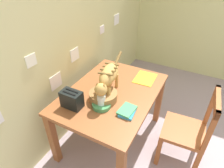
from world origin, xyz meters
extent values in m
cube|color=beige|center=(0.00, 2.13, 1.25)|extent=(5.20, 0.10, 2.50)
cube|color=white|center=(1.33, 2.07, 1.11)|extent=(0.15, 0.01, 0.15)
cube|color=white|center=(-0.32, 2.07, 1.18)|extent=(0.11, 0.01, 0.11)
cube|color=white|center=(-0.08, 2.07, 0.82)|extent=(0.16, 0.01, 0.16)
cube|color=white|center=(0.90, 2.07, 1.08)|extent=(0.11, 0.01, 0.11)
cube|color=white|center=(0.27, 2.07, 0.98)|extent=(0.15, 0.01, 0.15)
cube|color=#96532C|center=(0.14, 1.51, 0.71)|extent=(1.23, 0.89, 0.03)
cube|color=brown|center=(0.14, 1.51, 0.66)|extent=(1.15, 0.81, 0.07)
cube|color=#96532C|center=(0.71, 1.12, 0.35)|extent=(0.07, 0.07, 0.69)
cube|color=#96532C|center=(-0.43, 1.91, 0.35)|extent=(0.07, 0.07, 0.69)
cube|color=#96532C|center=(0.71, 1.91, 0.35)|extent=(0.07, 0.07, 0.69)
ellipsoid|color=tan|center=(0.11, 1.53, 0.96)|extent=(0.40, 0.22, 0.17)
cube|color=brown|center=(0.20, 1.55, 1.03)|extent=(0.05, 0.15, 0.01)
cube|color=brown|center=(0.14, 1.54, 1.03)|extent=(0.05, 0.15, 0.01)
cube|color=brown|center=(0.07, 1.52, 1.03)|extent=(0.05, 0.15, 0.01)
cube|color=brown|center=(0.01, 1.51, 1.03)|extent=(0.05, 0.15, 0.01)
cylinder|color=tan|center=(-0.02, 1.46, 0.81)|extent=(0.04, 0.04, 0.16)
cylinder|color=tan|center=(-0.03, 1.55, 0.81)|extent=(0.04, 0.04, 0.16)
cylinder|color=tan|center=(0.25, 1.51, 0.81)|extent=(0.04, 0.04, 0.16)
cylinder|color=tan|center=(0.23, 1.60, 0.81)|extent=(0.04, 0.04, 0.16)
sphere|color=tan|center=(-0.12, 1.49, 0.93)|extent=(0.12, 0.12, 0.12)
cone|color=tan|center=(-0.11, 1.46, 0.98)|extent=(0.04, 0.04, 0.05)
cone|color=tan|center=(-0.12, 1.52, 0.98)|extent=(0.04, 0.04, 0.05)
cylinder|color=brown|center=(0.40, 1.58, 0.98)|extent=(0.25, 0.08, 0.09)
cylinder|color=#458F53|center=(-0.12, 1.49, 0.75)|extent=(0.18, 0.18, 0.04)
cylinder|color=white|center=(-0.12, 1.49, 0.81)|extent=(0.08, 0.08, 0.09)
torus|color=white|center=(-0.07, 1.49, 0.82)|extent=(0.06, 0.01, 0.06)
cube|color=gold|center=(0.55, 1.29, 0.73)|extent=(0.30, 0.24, 0.01)
cube|color=#2F8FC1|center=(-0.08, 1.23, 0.74)|extent=(0.20, 0.15, 0.02)
cube|color=#439F60|center=(-0.07, 1.24, 0.76)|extent=(0.19, 0.14, 0.02)
cylinder|color=#9E713F|center=(-0.02, 1.53, 0.77)|extent=(0.28, 0.28, 0.09)
cylinder|color=#47321C|center=(-0.02, 1.53, 0.78)|extent=(0.23, 0.23, 0.07)
cube|color=black|center=(-0.24, 1.74, 0.81)|extent=(0.12, 0.20, 0.17)
cube|color=black|center=(-0.27, 1.74, 0.90)|extent=(0.02, 0.14, 0.01)
cube|color=black|center=(-0.22, 1.74, 0.90)|extent=(0.02, 0.14, 0.01)
cube|color=#9D5025|center=(0.25, 0.73, 0.43)|extent=(0.45, 0.45, 0.04)
cube|color=#9D5025|center=(0.26, 0.54, 0.89)|extent=(0.42, 0.07, 0.08)
cube|color=#9D5025|center=(0.07, 0.53, 0.69)|extent=(0.04, 0.04, 0.48)
cube|color=#9D5025|center=(0.45, 0.55, 0.69)|extent=(0.04, 0.04, 0.48)
cube|color=#9D5025|center=(0.05, 0.90, 0.20)|extent=(0.04, 0.04, 0.41)
cube|color=#9D5025|center=(0.42, 0.93, 0.20)|extent=(0.04, 0.04, 0.41)
cube|color=#9D5025|center=(0.07, 0.53, 0.20)|extent=(0.04, 0.04, 0.41)
cube|color=#9D5025|center=(0.45, 0.55, 0.20)|extent=(0.04, 0.04, 0.41)
camera|label=1|loc=(-1.31, 0.74, 1.97)|focal=30.98mm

